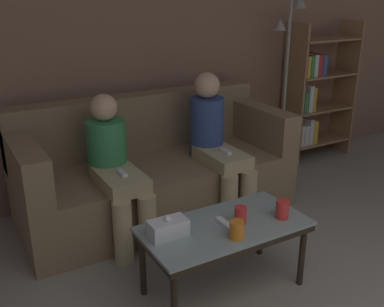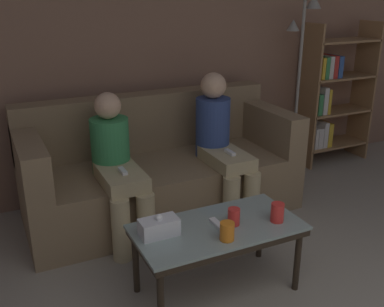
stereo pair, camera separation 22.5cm
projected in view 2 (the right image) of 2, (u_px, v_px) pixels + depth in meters
The scene contains 12 objects.
wall_back at pixel (134, 46), 3.83m from camera, with size 12.00×0.06×2.60m.
couch at pixel (160, 171), 3.72m from camera, with size 2.19×0.91×0.94m.
coffee_table at pixel (217, 233), 2.66m from camera, with size 1.00×0.51×0.45m.
cup_near_left at pixel (277, 212), 2.68m from camera, with size 0.08×0.08×0.12m.
cup_near_right at pixel (227, 231), 2.48m from camera, with size 0.08×0.08×0.11m.
cup_far_center at pixel (234, 217), 2.64m from camera, with size 0.07×0.07×0.10m.
tissue_box at pixel (159, 227), 2.53m from camera, with size 0.22×0.12×0.13m.
game_remote at pixel (218, 224), 2.64m from camera, with size 0.04×0.15×0.02m.
bookshelf at pixel (329, 97), 4.66m from camera, with size 0.78×0.32×1.46m.
standing_lamp at pixel (300, 69), 4.21m from camera, with size 0.31×0.26×1.71m.
seated_person_left_end at pixel (117, 165), 3.24m from camera, with size 0.31×0.69×1.07m.
seated_person_mid_left at pixel (221, 143), 3.59m from camera, with size 0.31×0.68×1.15m.
Camera 2 is at (-1.24, -0.09, 1.77)m, focal length 42.00 mm.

